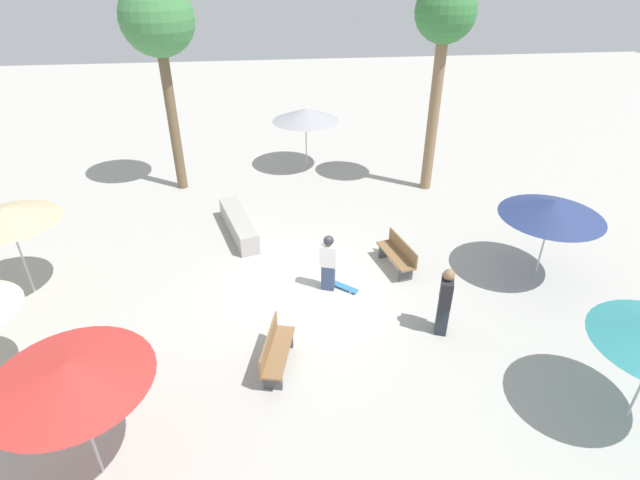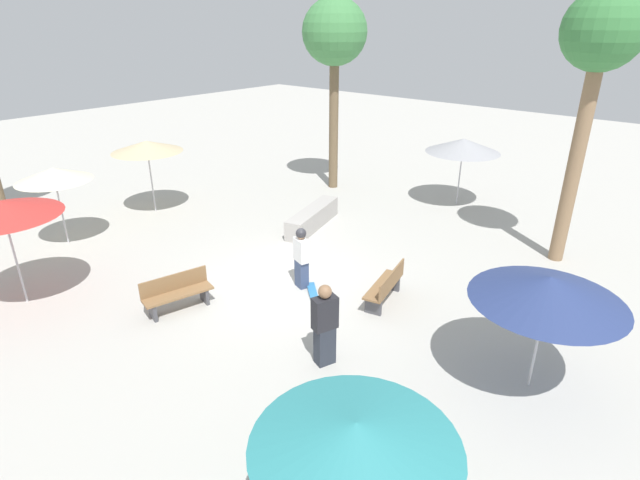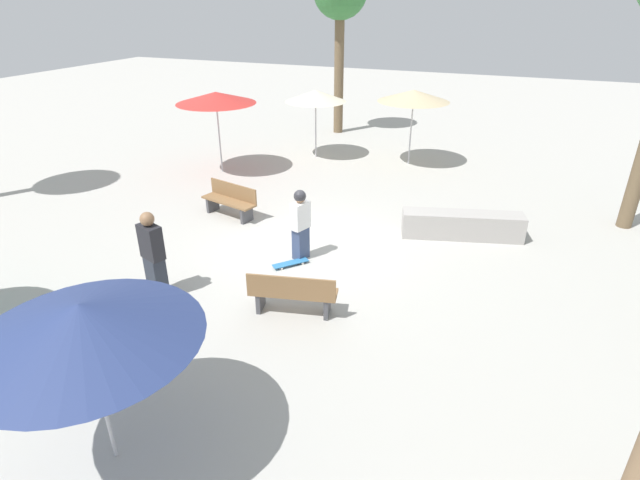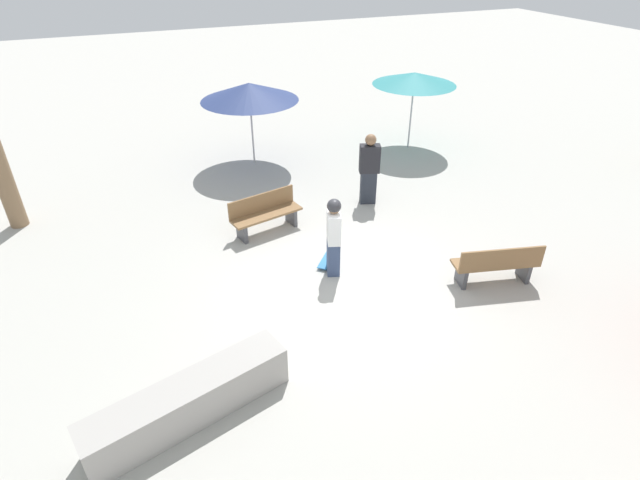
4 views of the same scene
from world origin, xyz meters
name	(u,v)px [view 4 (image 4 of 4)]	position (x,y,z in m)	size (l,w,h in m)	color
ground_plane	(348,284)	(0.00, 0.00, 0.00)	(60.00, 60.00, 0.00)	#B2AFA8
skater_main	(334,235)	(0.47, 0.10, 0.86)	(0.48, 0.36, 1.60)	#38476B
skateboard	(328,258)	(0.89, 0.03, 0.06)	(0.73, 0.68, 0.07)	teal
concrete_ledge	(189,401)	(-1.93, 3.25, 0.31)	(1.30, 2.88, 0.63)	#A8A39E
bench_near	(265,214)	(2.51, 0.84, 0.43)	(0.79, 1.66, 0.85)	#47474C
bench_far	(496,264)	(-0.99, -2.57, 0.43)	(0.81, 1.66, 0.85)	#47474C
shade_umbrella_teal	(414,79)	(5.67, -4.68, 2.08)	(2.41, 2.41, 2.25)	#B7B7BC
shade_umbrella_navy	(249,92)	(6.21, 0.05, 2.06)	(2.63, 2.63, 2.29)	#B7B7BC
bystander_watching	(369,169)	(2.88, -1.87, 0.87)	(0.41, 0.53, 1.74)	#282D38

